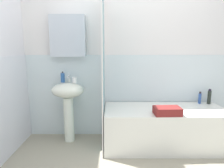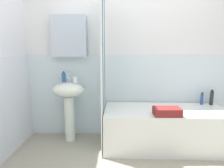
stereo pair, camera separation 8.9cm
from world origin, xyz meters
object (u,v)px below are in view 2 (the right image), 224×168
sink (69,99)px  body_wash_bottle (202,99)px  conditioner_bottle (212,98)px  soap_dispenser (64,77)px  toothbrush_cup (75,80)px  towel_folded (167,112)px  bathtub (164,128)px

sink → body_wash_bottle: 1.86m
conditioner_bottle → soap_dispenser: bearing=-179.3°
toothbrush_cup → conditioner_bottle: bearing=2.8°
body_wash_bottle → sink: bearing=-176.7°
towel_folded → body_wash_bottle: bearing=38.6°
soap_dispenser → conditioner_bottle: size_ratio=0.71×
body_wash_bottle → towel_folded: body_wash_bottle is taller
sink → body_wash_bottle: sink is taller
sink → bathtub: sink is taller
toothbrush_cup → body_wash_bottle: (1.76, 0.10, -0.28)m
toothbrush_cup → towel_folded: toothbrush_cup is taller
soap_dispenser → toothbrush_cup: size_ratio=1.87×
body_wash_bottle → bathtub: bearing=-156.2°
sink → soap_dispenser: soap_dispenser is taller
bathtub → conditioner_bottle: size_ratio=7.37×
conditioner_bottle → body_wash_bottle: 0.13m
toothbrush_cup → conditioner_bottle: size_ratio=0.38×
soap_dispenser → bathtub: soap_dispenser is taller
conditioner_bottle → body_wash_bottle: size_ratio=1.24×
towel_folded → bathtub: bearing=81.0°
toothbrush_cup → sink: bearing=-179.2°
soap_dispenser → bathtub: size_ratio=0.10×
bathtub → towel_folded: 0.38m
body_wash_bottle → soap_dispenser: bearing=-178.8°
soap_dispenser → bathtub: bearing=-8.6°
sink → conditioner_bottle: size_ratio=3.88×
sink → soap_dispenser: size_ratio=5.45×
sink → towel_folded: size_ratio=2.66×
conditioner_bottle → towel_folded: (-0.72, -0.46, -0.06)m
bathtub → conditioner_bottle: 0.81m
toothbrush_cup → body_wash_bottle: size_ratio=0.47×
sink → towel_folded: sink is taller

